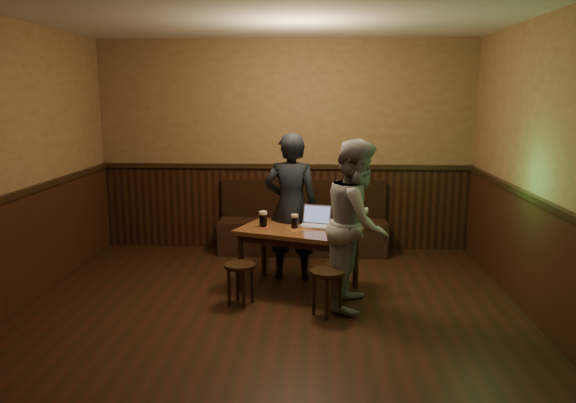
# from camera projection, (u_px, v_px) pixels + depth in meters

# --- Properties ---
(room) EXTENTS (5.04, 6.04, 2.84)m
(room) POSITION_uv_depth(u_px,v_px,m) (265.00, 198.00, 4.83)
(room) COLOR black
(room) RESTS_ON ground
(bench) EXTENTS (2.20, 0.50, 0.95)m
(bench) POSITION_uv_depth(u_px,v_px,m) (303.00, 229.00, 7.46)
(bench) COLOR black
(bench) RESTS_ON ground
(pub_table) EXTENTS (1.42, 1.10, 0.67)m
(pub_table) POSITION_uv_depth(u_px,v_px,m) (299.00, 237.00, 5.99)
(pub_table) COLOR #572D18
(pub_table) RESTS_ON ground
(stool_left) EXTENTS (0.41, 0.41, 0.42)m
(stool_left) POSITION_uv_depth(u_px,v_px,m) (240.00, 272.00, 5.59)
(stool_left) COLOR black
(stool_left) RESTS_ON ground
(stool_right) EXTENTS (0.34, 0.34, 0.45)m
(stool_right) POSITION_uv_depth(u_px,v_px,m) (327.00, 279.00, 5.31)
(stool_right) COLOR black
(stool_right) RESTS_ON ground
(pint_left) EXTENTS (0.11, 0.11, 0.17)m
(pint_left) POSITION_uv_depth(u_px,v_px,m) (263.00, 219.00, 6.05)
(pint_left) COLOR #9F1513
(pint_left) RESTS_ON pub_table
(pint_mid) EXTENTS (0.10, 0.10, 0.15)m
(pint_mid) POSITION_uv_depth(u_px,v_px,m) (295.00, 221.00, 5.98)
(pint_mid) COLOR #9F1513
(pint_mid) RESTS_ON pub_table
(pint_right) EXTENTS (0.10, 0.10, 0.15)m
(pint_right) POSITION_uv_depth(u_px,v_px,m) (339.00, 227.00, 5.75)
(pint_right) COLOR #9F1513
(pint_right) RESTS_ON pub_table
(laptop) EXTENTS (0.37, 0.33, 0.22)m
(laptop) POSITION_uv_depth(u_px,v_px,m) (315.00, 221.00, 6.10)
(laptop) COLOR silver
(laptop) RESTS_ON pub_table
(menu) EXTENTS (0.27, 0.24, 0.00)m
(menu) POSITION_uv_depth(u_px,v_px,m) (345.00, 237.00, 5.62)
(menu) COLOR silver
(menu) RESTS_ON pub_table
(person_suit) EXTENTS (0.63, 0.44, 1.67)m
(person_suit) POSITION_uv_depth(u_px,v_px,m) (291.00, 207.00, 6.32)
(person_suit) COLOR black
(person_suit) RESTS_ON ground
(person_grey) EXTENTS (0.78, 0.92, 1.66)m
(person_grey) POSITION_uv_depth(u_px,v_px,m) (358.00, 224.00, 5.50)
(person_grey) COLOR gray
(person_grey) RESTS_ON ground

